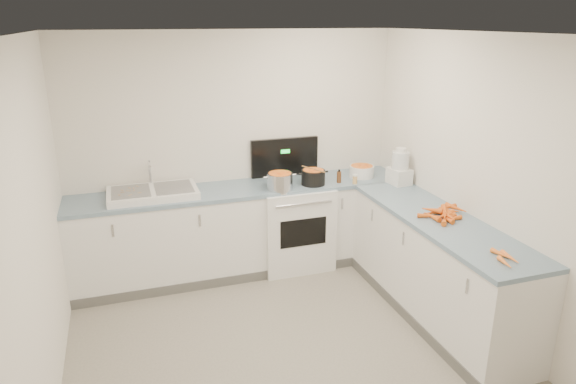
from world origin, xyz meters
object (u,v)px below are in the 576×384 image
object	(u,v)px
stove	(293,223)
black_pot	(313,178)
steel_pot	(280,182)
spice_jar	(355,180)
food_processor	(400,169)
sink	(153,193)
extract_bottle	(339,177)
mixing_bowl	(362,171)

from	to	relation	value
stove	black_pot	size ratio (longest dim) A/B	5.48
steel_pot	spice_jar	world-z (taller)	steel_pot
black_pot	food_processor	distance (m)	0.91
stove	spice_jar	world-z (taller)	stove
sink	steel_pot	bearing A→B (deg)	-8.38
steel_pot	food_processor	bearing A→B (deg)	-9.85
stove	extract_bottle	size ratio (longest dim) A/B	11.38
steel_pot	mixing_bowl	distance (m)	1.00
stove	mixing_bowl	xyz separation A→B (m)	(0.79, -0.03, 0.53)
stove	extract_bottle	distance (m)	0.72
steel_pot	black_pot	bearing A→B (deg)	6.90
spice_jar	mixing_bowl	bearing A→B (deg)	49.34
stove	steel_pot	size ratio (longest dim) A/B	5.19
black_pot	food_processor	world-z (taller)	food_processor
black_pot	extract_bottle	xyz separation A→B (m)	(0.28, -0.02, -0.01)
steel_pot	mixing_bowl	world-z (taller)	steel_pot
black_pot	mixing_bowl	world-z (taller)	black_pot
sink	extract_bottle	xyz separation A→B (m)	(1.92, -0.16, 0.02)
stove	black_pot	distance (m)	0.58
sink	mixing_bowl	size ratio (longest dim) A/B	3.16
steel_pot	spice_jar	bearing A→B (deg)	-4.80
sink	spice_jar	world-z (taller)	sink
mixing_bowl	stove	bearing A→B (deg)	177.79
black_pot	mixing_bowl	distance (m)	0.61
black_pot	food_processor	bearing A→B (deg)	-16.86
sink	black_pot	size ratio (longest dim) A/B	3.46
black_pot	spice_jar	xyz separation A→B (m)	(0.43, -0.11, -0.03)
sink	black_pot	world-z (taller)	sink
stove	mixing_bowl	bearing A→B (deg)	-2.21
stove	food_processor	xyz separation A→B (m)	(1.05, -0.39, 0.63)
black_pot	mixing_bowl	xyz separation A→B (m)	(0.61, 0.09, -0.01)
mixing_bowl	food_processor	bearing A→B (deg)	-53.52
steel_pot	spice_jar	distance (m)	0.81
extract_bottle	black_pot	bearing A→B (deg)	175.38
black_pot	extract_bottle	world-z (taller)	black_pot
stove	extract_bottle	bearing A→B (deg)	-17.29
black_pot	spice_jar	size ratio (longest dim) A/B	2.89
spice_jar	black_pot	bearing A→B (deg)	165.07
sink	extract_bottle	bearing A→B (deg)	-4.80
extract_bottle	spice_jar	distance (m)	0.17
spice_jar	steel_pot	bearing A→B (deg)	175.20
steel_pot	food_processor	world-z (taller)	food_processor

